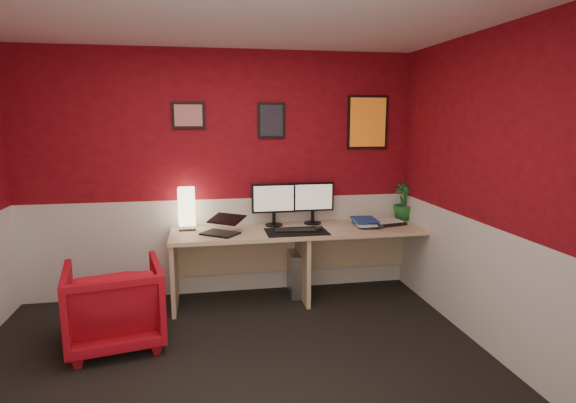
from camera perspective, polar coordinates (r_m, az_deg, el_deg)
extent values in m
cube|color=black|center=(3.55, -6.48, -20.82)|extent=(4.00, 3.50, 0.01)
cube|color=white|center=(3.12, -7.46, 22.64)|extent=(4.00, 3.50, 0.01)
cube|color=maroon|center=(4.83, -8.21, 3.23)|extent=(4.00, 0.01, 2.50)
cube|color=maroon|center=(1.42, -2.46, -13.51)|extent=(4.00, 0.01, 2.50)
cube|color=maroon|center=(3.78, 24.94, 0.50)|extent=(0.01, 3.50, 2.50)
cube|color=silver|center=(4.97, -7.99, -5.40)|extent=(4.00, 0.01, 1.00)
cube|color=silver|center=(3.96, 24.06, -10.26)|extent=(0.01, 3.50, 1.00)
cube|color=tan|center=(4.77, 1.79, -7.63)|extent=(2.60, 0.65, 0.73)
cube|color=#FFE5B2|center=(4.72, -12.26, -0.99)|extent=(0.16, 0.16, 0.40)
cube|color=black|center=(4.48, -8.33, -2.63)|extent=(0.40, 0.38, 0.22)
cube|color=black|center=(4.76, -1.74, 0.43)|extent=(0.45, 0.06, 0.58)
cube|color=black|center=(4.85, 3.05, 0.61)|extent=(0.45, 0.06, 0.58)
cube|color=black|center=(4.55, 1.04, -3.70)|extent=(0.60, 0.38, 0.01)
cube|color=black|center=(4.56, 1.02, -3.52)|extent=(0.43, 0.18, 0.02)
cube|color=black|center=(4.60, 3.71, -3.34)|extent=(0.06, 0.10, 0.03)
imported|color=navy|center=(4.83, 8.31, -2.84)|extent=(0.24, 0.32, 0.03)
imported|color=silver|center=(4.78, 8.25, -2.70)|extent=(0.24, 0.30, 0.02)
imported|color=navy|center=(4.81, 8.02, -2.30)|extent=(0.25, 0.32, 0.03)
cube|color=black|center=(4.98, 11.90, -2.57)|extent=(0.40, 0.32, 0.03)
imported|color=#19591E|center=(5.22, 13.98, -0.02)|extent=(0.26, 0.26, 0.40)
cube|color=#99999E|center=(4.97, 1.25, -8.62)|extent=(0.22, 0.46, 0.45)
imported|color=#A30815|center=(4.10, -20.44, -11.66)|extent=(0.86, 0.88, 0.68)
cube|color=red|center=(4.78, -12.08, 10.26)|extent=(0.32, 0.02, 0.26)
cube|color=black|center=(4.82, -2.05, 9.87)|extent=(0.28, 0.02, 0.36)
cube|color=orange|center=(5.08, 9.70, 9.52)|extent=(0.44, 0.02, 0.56)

